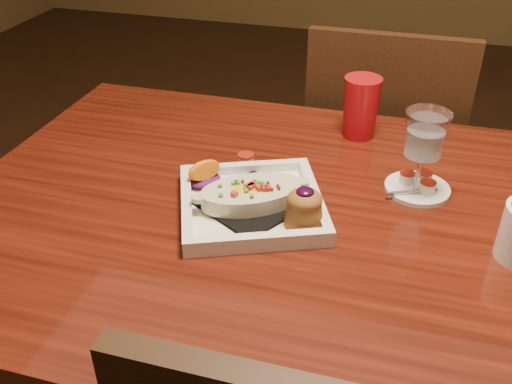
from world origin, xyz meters
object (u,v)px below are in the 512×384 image
(table, at_px, (354,264))
(goblet, at_px, (425,139))
(red_tumbler, at_px, (361,107))
(chair_far, at_px, (379,166))
(plate, at_px, (257,200))
(saucer, at_px, (417,186))

(table, relative_size, goblet, 8.86)
(red_tumbler, bearing_deg, goblet, -57.99)
(table, height_order, chair_far, chair_far)
(plate, bearing_deg, chair_far, 51.70)
(table, distance_m, chair_far, 0.65)
(plate, bearing_deg, table, -16.30)
(chair_far, distance_m, saucer, 0.57)
(saucer, bearing_deg, plate, -151.09)
(goblet, relative_size, red_tumbler, 1.25)
(plate, height_order, red_tumbler, red_tumbler)
(table, xyz_separation_m, plate, (-0.18, -0.02, 0.12))
(plate, height_order, saucer, plate)
(table, xyz_separation_m, goblet, (0.09, 0.12, 0.21))
(chair_far, distance_m, red_tumbler, 0.43)
(saucer, bearing_deg, table, -125.29)
(chair_far, bearing_deg, red_tumbler, 81.38)
(chair_far, height_order, red_tumbler, chair_far)
(chair_far, distance_m, goblet, 0.63)
(chair_far, xyz_separation_m, saucer, (0.09, -0.50, 0.25))
(table, bearing_deg, goblet, 51.98)
(table, distance_m, plate, 0.22)
(table, bearing_deg, chair_far, 90.00)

